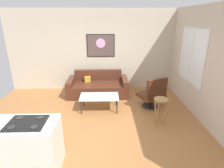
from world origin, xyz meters
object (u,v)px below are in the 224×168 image
(couch, at_px, (98,87))
(bar_stool, at_px, (161,105))
(wall_painting, at_px, (101,46))
(coffee_table, at_px, (99,97))
(armchair, at_px, (153,94))

(couch, xyz_separation_m, bar_stool, (1.58, -1.92, 0.27))
(bar_stool, height_order, wall_painting, wall_painting)
(couch, height_order, bar_stool, couch)
(couch, bearing_deg, bar_stool, -50.45)
(coffee_table, relative_size, wall_painting, 1.12)
(coffee_table, distance_m, wall_painting, 2.07)
(couch, xyz_separation_m, wall_painting, (0.10, 0.59, 1.32))
(armchair, distance_m, bar_stool, 0.89)
(coffee_table, relative_size, armchair, 1.16)
(coffee_table, bearing_deg, wall_painting, 89.46)
(coffee_table, height_order, wall_painting, wall_painting)
(armchair, height_order, bar_stool, armchair)
(couch, distance_m, coffee_table, 1.11)
(wall_painting, bearing_deg, bar_stool, -59.43)
(armchair, bearing_deg, bar_stool, -92.07)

